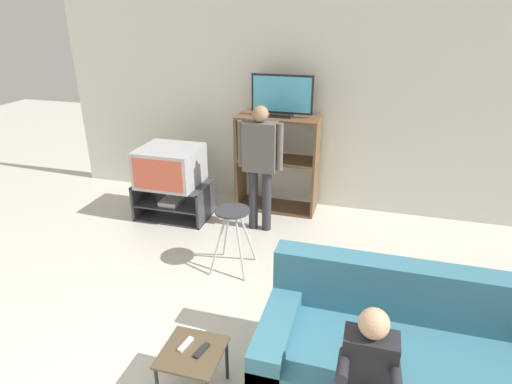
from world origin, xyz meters
TOP-DOWN VIEW (x-y plane):
  - wall_back at (0.00, 4.08)m, footprint 6.40×0.06m
  - tv_stand at (-1.34, 3.19)m, footprint 0.91×0.56m
  - television_main at (-1.36, 3.20)m, footprint 0.72×0.68m
  - media_shelf at (-0.13, 3.79)m, footprint 1.04×0.44m
  - television_flat at (-0.09, 3.80)m, footprint 0.77×0.20m
  - folding_stool at (-0.23, 2.26)m, footprint 0.39×0.42m
  - snack_table at (0.02, 0.68)m, footprint 0.41×0.41m
  - remote_control_black at (0.08, 0.70)m, footprint 0.07×0.15m
  - remote_control_white at (-0.05, 0.72)m, footprint 0.06×0.15m
  - couch at (1.43, 1.05)m, footprint 1.99×0.92m
  - person_standing_adult at (-0.19, 3.16)m, footprint 0.53×0.20m
  - person_seated_child at (1.15, 0.52)m, footprint 0.33×0.43m

SIDE VIEW (x-z plane):
  - tv_stand at x=-1.34m, z-range 0.00..0.45m
  - couch at x=1.43m, z-range -0.14..0.73m
  - snack_table at x=0.02m, z-range 0.14..0.51m
  - remote_control_black at x=0.08m, z-range 0.38..0.40m
  - remote_control_white at x=-0.05m, z-range 0.38..0.40m
  - folding_stool at x=-0.23m, z-range 0.20..0.87m
  - person_seated_child at x=1.15m, z-range 0.10..1.13m
  - media_shelf at x=-0.13m, z-range 0.01..1.27m
  - television_main at x=-1.36m, z-range 0.45..0.92m
  - person_standing_adult at x=-0.19m, z-range 0.16..1.67m
  - wall_back at x=0.00m, z-range 0.00..2.60m
  - television_flat at x=-0.09m, z-range 1.24..1.75m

